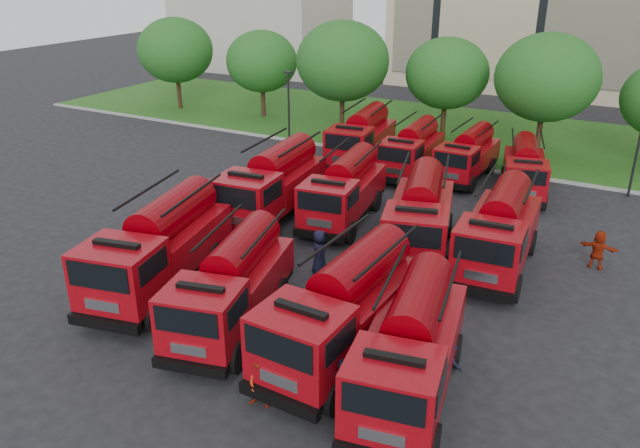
{
  "coord_description": "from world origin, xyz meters",
  "views": [
    {
      "loc": [
        12.48,
        -19.47,
        12.33
      ],
      "look_at": [
        0.79,
        1.97,
        1.8
      ],
      "focal_mm": 35.0,
      "sensor_mm": 36.0,
      "label": 1
    }
  ],
  "objects_px": {
    "fire_truck_9": "(412,149)",
    "fire_truck_11": "(525,169)",
    "fire_truck_1": "(232,285)",
    "firefighter_4": "(319,274)",
    "firefighter_3": "(445,381)",
    "firefighter_2": "(431,400)",
    "fire_truck_8": "(362,137)",
    "fire_truck_6": "(420,215)",
    "fire_truck_7": "(499,230)",
    "fire_truck_4": "(273,184)",
    "fire_truck_2": "(343,308)",
    "firefighter_0": "(343,414)",
    "firefighter_5": "(595,268)",
    "fire_truck_3": "(410,346)",
    "fire_truck_5": "(344,190)",
    "firefighter_1": "(262,406)",
    "fire_truck_10": "(468,155)",
    "fire_truck_0": "(159,247)"
  },
  "relations": [
    {
      "from": "fire_truck_9",
      "to": "fire_truck_11",
      "type": "bearing_deg",
      "value": -4.83
    },
    {
      "from": "fire_truck_1",
      "to": "firefighter_4",
      "type": "relative_size",
      "value": 3.79
    },
    {
      "from": "firefighter_3",
      "to": "fire_truck_11",
      "type": "bearing_deg",
      "value": -83.99
    },
    {
      "from": "fire_truck_1",
      "to": "firefighter_2",
      "type": "distance_m",
      "value": 7.89
    },
    {
      "from": "firefighter_4",
      "to": "fire_truck_1",
      "type": "bearing_deg",
      "value": 144.84
    },
    {
      "from": "fire_truck_8",
      "to": "firefighter_4",
      "type": "relative_size",
      "value": 3.85
    },
    {
      "from": "fire_truck_6",
      "to": "fire_truck_7",
      "type": "relative_size",
      "value": 1.05
    },
    {
      "from": "fire_truck_4",
      "to": "fire_truck_9",
      "type": "distance_m",
      "value": 10.63
    },
    {
      "from": "fire_truck_2",
      "to": "fire_truck_11",
      "type": "distance_m",
      "value": 18.71
    },
    {
      "from": "fire_truck_7",
      "to": "firefighter_2",
      "type": "xyz_separation_m",
      "value": [
        0.54,
        -9.76,
        -1.7
      ]
    },
    {
      "from": "firefighter_3",
      "to": "fire_truck_7",
      "type": "bearing_deg",
      "value": -84.82
    },
    {
      "from": "fire_truck_11",
      "to": "firefighter_4",
      "type": "xyz_separation_m",
      "value": [
        -5.36,
        -13.98,
        -1.45
      ]
    },
    {
      "from": "fire_truck_1",
      "to": "fire_truck_4",
      "type": "height_order",
      "value": "fire_truck_4"
    },
    {
      "from": "firefighter_0",
      "to": "firefighter_5",
      "type": "height_order",
      "value": "firefighter_0"
    },
    {
      "from": "fire_truck_8",
      "to": "firefighter_2",
      "type": "bearing_deg",
      "value": -66.46
    },
    {
      "from": "fire_truck_3",
      "to": "firefighter_3",
      "type": "bearing_deg",
      "value": 41.01
    },
    {
      "from": "fire_truck_5",
      "to": "firefighter_1",
      "type": "bearing_deg",
      "value": -80.86
    },
    {
      "from": "fire_truck_6",
      "to": "fire_truck_10",
      "type": "bearing_deg",
      "value": 79.92
    },
    {
      "from": "fire_truck_7",
      "to": "fire_truck_9",
      "type": "height_order",
      "value": "fire_truck_7"
    },
    {
      "from": "firefighter_5",
      "to": "fire_truck_11",
      "type": "bearing_deg",
      "value": -54.19
    },
    {
      "from": "fire_truck_0",
      "to": "fire_truck_4",
      "type": "height_order",
      "value": "fire_truck_0"
    },
    {
      "from": "fire_truck_0",
      "to": "firefighter_3",
      "type": "distance_m",
      "value": 12.05
    },
    {
      "from": "fire_truck_0",
      "to": "fire_truck_2",
      "type": "height_order",
      "value": "fire_truck_0"
    },
    {
      "from": "firefighter_2",
      "to": "firefighter_3",
      "type": "relative_size",
      "value": 1.19
    },
    {
      "from": "fire_truck_3",
      "to": "fire_truck_9",
      "type": "xyz_separation_m",
      "value": [
        -7.46,
        19.74,
        -0.13
      ]
    },
    {
      "from": "fire_truck_4",
      "to": "firefighter_4",
      "type": "xyz_separation_m",
      "value": [
        5.0,
        -4.26,
        -1.81
      ]
    },
    {
      "from": "fire_truck_11",
      "to": "fire_truck_8",
      "type": "bearing_deg",
      "value": 162.42
    },
    {
      "from": "fire_truck_1",
      "to": "fire_truck_4",
      "type": "xyz_separation_m",
      "value": [
        -4.17,
        9.2,
        0.18
      ]
    },
    {
      "from": "firefighter_1",
      "to": "firefighter_2",
      "type": "distance_m",
      "value": 5.1
    },
    {
      "from": "firefighter_0",
      "to": "fire_truck_6",
      "type": "bearing_deg",
      "value": 78.33
    },
    {
      "from": "fire_truck_0",
      "to": "fire_truck_7",
      "type": "xyz_separation_m",
      "value": [
        11.29,
        8.26,
        -0.12
      ]
    },
    {
      "from": "fire_truck_4",
      "to": "fire_truck_11",
      "type": "bearing_deg",
      "value": 37.54
    },
    {
      "from": "firefighter_2",
      "to": "firefighter_4",
      "type": "height_order",
      "value": "firefighter_4"
    },
    {
      "from": "firefighter_3",
      "to": "firefighter_4",
      "type": "bearing_deg",
      "value": -31.4
    },
    {
      "from": "fire_truck_10",
      "to": "fire_truck_6",
      "type": "bearing_deg",
      "value": -83.04
    },
    {
      "from": "fire_truck_2",
      "to": "fire_truck_4",
      "type": "xyz_separation_m",
      "value": [
        -8.42,
        8.89,
        0.06
      ]
    },
    {
      "from": "fire_truck_7",
      "to": "firefighter_0",
      "type": "distance_m",
      "value": 11.81
    },
    {
      "from": "fire_truck_8",
      "to": "fire_truck_10",
      "type": "xyz_separation_m",
      "value": [
        6.84,
        0.21,
        -0.23
      ]
    },
    {
      "from": "fire_truck_5",
      "to": "fire_truck_10",
      "type": "distance_m",
      "value": 9.92
    },
    {
      "from": "firefighter_4",
      "to": "fire_truck_0",
      "type": "bearing_deg",
      "value": 103.6
    },
    {
      "from": "fire_truck_7",
      "to": "firefighter_5",
      "type": "xyz_separation_m",
      "value": [
        3.8,
        1.92,
        -1.7
      ]
    },
    {
      "from": "fire_truck_7",
      "to": "fire_truck_11",
      "type": "xyz_separation_m",
      "value": [
        -0.96,
        9.76,
        -0.25
      ]
    },
    {
      "from": "fire_truck_0",
      "to": "fire_truck_6",
      "type": "height_order",
      "value": "fire_truck_0"
    },
    {
      "from": "fire_truck_4",
      "to": "fire_truck_9",
      "type": "xyz_separation_m",
      "value": [
        3.61,
        9.99,
        -0.29
      ]
    },
    {
      "from": "firefighter_1",
      "to": "firefighter_4",
      "type": "relative_size",
      "value": 0.82
    },
    {
      "from": "fire_truck_6",
      "to": "fire_truck_9",
      "type": "relative_size",
      "value": 1.18
    },
    {
      "from": "fire_truck_5",
      "to": "firefighter_0",
      "type": "xyz_separation_m",
      "value": [
        6.52,
        -13.08,
        -1.63
      ]
    },
    {
      "from": "firefighter_1",
      "to": "firefighter_2",
      "type": "bearing_deg",
      "value": 21.11
    },
    {
      "from": "fire_truck_4",
      "to": "firefighter_1",
      "type": "relative_size",
      "value": 5.03
    },
    {
      "from": "fire_truck_6",
      "to": "firefighter_1",
      "type": "relative_size",
      "value": 4.93
    }
  ]
}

